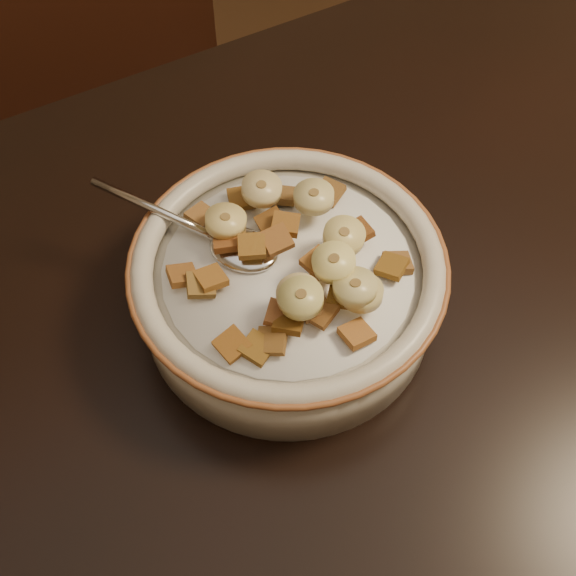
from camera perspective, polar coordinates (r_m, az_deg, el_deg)
floor at (r=1.35m, az=11.66°, el=-20.18°), size 4.00×4.50×0.10m
chair at (r=1.11m, az=-10.91°, el=10.07°), size 0.42×0.42×0.93m
cereal_bowl at (r=0.56m, az=0.00°, el=-0.16°), size 0.23×0.23×0.05m
milk at (r=0.54m, az=0.00°, el=1.50°), size 0.19×0.19×0.00m
spoon at (r=0.54m, az=-3.51°, el=3.03°), size 0.06×0.07×0.01m
cereal_square_0 at (r=0.54m, az=-4.84°, el=3.73°), size 0.03×0.03×0.01m
cereal_square_1 at (r=0.50m, az=5.46°, el=-3.63°), size 0.02×0.02×0.01m
cereal_square_2 at (r=0.54m, az=-0.19°, el=5.06°), size 0.03×0.03×0.01m
cereal_square_3 at (r=0.53m, az=-0.89°, el=3.83°), size 0.02×0.02×0.01m
cereal_square_4 at (r=0.49m, az=-1.30°, el=-4.21°), size 0.03×0.03×0.01m
cereal_square_5 at (r=0.53m, az=-8.35°, el=1.00°), size 0.02×0.02×0.01m
cereal_square_6 at (r=0.50m, az=1.99°, el=-1.41°), size 0.02×0.02×0.01m
cereal_square_7 at (r=0.53m, az=8.20°, el=1.71°), size 0.03×0.03×0.01m
cereal_square_8 at (r=0.52m, az=3.19°, el=1.59°), size 0.03×0.03×0.01m
cereal_square_9 at (r=0.51m, az=2.43°, el=2.04°), size 0.02×0.02×0.01m
cereal_square_10 at (r=0.52m, az=-6.12°, el=0.77°), size 0.02×0.02×0.01m
cereal_square_11 at (r=0.51m, az=4.34°, el=-0.53°), size 0.03×0.03×0.01m
cereal_square_12 at (r=0.49m, az=-4.45°, el=-4.47°), size 0.02×0.02×0.01m
cereal_square_13 at (r=0.54m, az=8.65°, el=1.98°), size 0.03×0.03×0.01m
cereal_square_14 at (r=0.52m, az=-2.87°, el=3.32°), size 0.03×0.03×0.01m
cereal_square_15 at (r=0.49m, az=-2.46°, el=-4.76°), size 0.03×0.03×0.01m
cereal_square_16 at (r=0.54m, az=-4.46°, el=4.33°), size 0.03×0.03×0.01m
cereal_square_17 at (r=0.52m, az=-6.92°, el=0.25°), size 0.03×0.03×0.01m
cereal_square_18 at (r=0.50m, az=0.07°, el=-2.66°), size 0.03×0.03×0.01m
cereal_square_19 at (r=0.58m, az=3.28°, el=7.60°), size 0.03×0.03×0.01m
cereal_square_20 at (r=0.58m, az=-3.73°, el=7.06°), size 0.03×0.03×0.01m
cereal_square_21 at (r=0.55m, az=5.48°, el=4.45°), size 0.02×0.02×0.01m
cereal_square_22 at (r=0.56m, az=-6.82°, el=5.67°), size 0.03×0.03×0.01m
cereal_square_23 at (r=0.58m, az=-0.42°, el=7.33°), size 0.03×0.03×0.01m
cereal_square_24 at (r=0.50m, az=-0.59°, el=-2.12°), size 0.03×0.03×0.01m
cereal_square_25 at (r=0.50m, az=2.54°, el=-1.89°), size 0.03×0.03×0.01m
cereal_square_26 at (r=0.55m, az=-1.36°, el=5.24°), size 0.02×0.02×0.01m
banana_slice_0 at (r=0.51m, az=5.80°, el=-0.34°), size 0.04×0.04×0.01m
banana_slice_1 at (r=0.51m, az=3.64°, el=2.03°), size 0.04×0.04×0.01m
banana_slice_2 at (r=0.56m, az=-2.09°, el=7.84°), size 0.04×0.04×0.01m
banana_slice_3 at (r=0.53m, az=4.45°, el=4.12°), size 0.04×0.04×0.02m
banana_slice_4 at (r=0.55m, az=2.05°, el=7.21°), size 0.04×0.04×0.01m
banana_slice_5 at (r=0.49m, az=1.04°, el=-0.79°), size 0.04×0.04×0.01m
banana_slice_6 at (r=0.54m, az=-4.94°, el=5.29°), size 0.04×0.04×0.01m
banana_slice_7 at (r=0.49m, az=0.86°, el=-0.57°), size 0.04×0.04×0.01m
banana_slice_8 at (r=0.50m, az=5.32°, el=0.08°), size 0.04×0.04×0.01m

